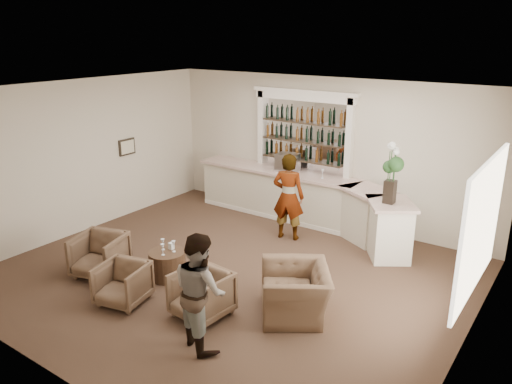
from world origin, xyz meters
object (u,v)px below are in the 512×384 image
armchair_left (100,255)px  armchair_far (295,292)px  sommelier (288,197)px  cocktail_table (168,265)px  guest (200,291)px  armchair_center (123,284)px  espresso_machine (288,163)px  flower_vase (392,169)px  bar_counter (305,200)px  armchair_right (202,294)px

armchair_left → armchair_far: 3.69m
armchair_far → sommelier: bearing=178.6°
cocktail_table → guest: bearing=-32.9°
sommelier → armchair_far: sommelier is taller
guest → armchair_center: (-1.79, 0.13, -0.50)m
cocktail_table → armchair_center: (0.03, -1.05, 0.09)m
sommelier → armchair_center: 3.96m
sommelier → espresso_machine: sommelier is taller
espresso_machine → flower_vase: 2.88m
bar_counter → flower_vase: (2.19, -0.69, 1.23)m
sommelier → espresso_machine: bearing=-71.6°
armchair_center → cocktail_table: bearing=78.8°
cocktail_table → armchair_far: 2.52m
guest → armchair_center: 1.86m
sommelier → guest: 4.09m
flower_vase → armchair_right: bearing=-113.2°
cocktail_table → armchair_right: bearing=-24.6°
sommelier → cocktail_table: bearing=59.4°
bar_counter → armchair_far: size_ratio=4.86×
armchair_center → espresso_machine: size_ratio=1.57×
sommelier → armchair_left: size_ratio=2.18×
armchair_left → armchair_right: bearing=-17.3°
cocktail_table → espresso_machine: bearing=87.5°
espresso_machine → flower_vase: size_ratio=0.41×
espresso_machine → flower_vase: bearing=-19.4°
armchair_right → bar_counter: bearing=103.5°
bar_counter → armchair_right: size_ratio=7.05×
armchair_right → espresso_machine: espresso_machine is taller
bar_counter → flower_vase: size_ratio=4.87×
sommelier → espresso_machine: size_ratio=3.86×
armchair_right → armchair_center: bearing=-156.4°
armchair_center → armchair_far: (2.47, 1.32, 0.04)m
guest → armchair_right: size_ratio=2.08×
armchair_left → espresso_machine: bearing=56.8°
bar_counter → armchair_center: bar_counter is taller
armchair_far → espresso_machine: (-2.33, 3.54, 0.97)m
armchair_right → armchair_far: 1.46m
armchair_right → flower_vase: size_ratio=0.69×
armchair_center → armchair_right: size_ratio=0.93×
bar_counter → sommelier: 1.00m
cocktail_table → armchair_center: bearing=-88.4°
armchair_right → flower_vase: 4.21m
armchair_far → cocktail_table: bearing=-118.9°
sommelier → armchair_left: bearing=46.5°
sommelier → armchair_right: (0.52, -3.40, -0.56)m
sommelier → armchair_far: bearing=109.5°
bar_counter → cocktail_table: bearing=-100.8°
bar_counter → armchair_left: (-1.80, -4.33, -0.19)m
guest → armchair_center: guest is taller
bar_counter → sommelier: (0.11, -0.93, 0.36)m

